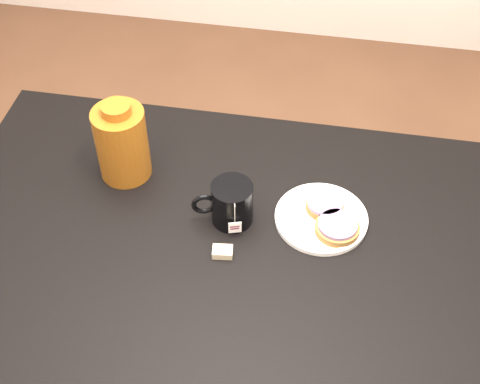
# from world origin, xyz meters

# --- Properties ---
(table) EXTENTS (1.40, 0.90, 0.75)m
(table) POSITION_xyz_m (0.00, 0.00, 0.67)
(table) COLOR black
(table) RESTS_ON ground_plane
(plate) EXTENTS (0.22, 0.22, 0.02)m
(plate) POSITION_xyz_m (0.18, 0.11, 0.76)
(plate) COLOR white
(plate) RESTS_ON table
(bagel_back) EXTENTS (0.12, 0.12, 0.03)m
(bagel_back) POSITION_xyz_m (0.19, 0.14, 0.78)
(bagel_back) COLOR brown
(bagel_back) RESTS_ON plate
(bagel_front) EXTENTS (0.14, 0.14, 0.03)m
(bagel_front) POSITION_xyz_m (0.22, 0.07, 0.77)
(bagel_front) COLOR brown
(bagel_front) RESTS_ON plate
(mug) EXTENTS (0.15, 0.12, 0.11)m
(mug) POSITION_xyz_m (-0.03, 0.08, 0.80)
(mug) COLOR black
(mug) RESTS_ON table
(teabag_pouch) EXTENTS (0.05, 0.04, 0.02)m
(teabag_pouch) POSITION_xyz_m (-0.03, -0.03, 0.76)
(teabag_pouch) COLOR #C6B793
(teabag_pouch) RESTS_ON table
(bagel_package) EXTENTS (0.13, 0.13, 0.21)m
(bagel_package) POSITION_xyz_m (-0.31, 0.19, 0.85)
(bagel_package) COLOR #61300C
(bagel_package) RESTS_ON table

